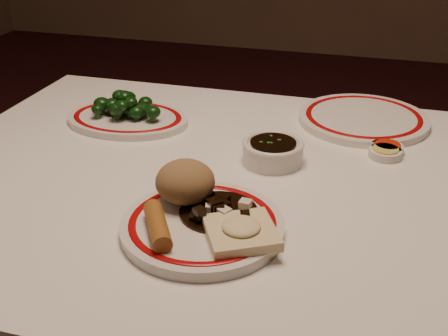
% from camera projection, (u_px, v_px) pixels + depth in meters
% --- Properties ---
extents(dining_table, '(1.20, 0.90, 0.75)m').
position_uv_depth(dining_table, '(235.00, 221.00, 1.06)').
color(dining_table, white).
rests_on(dining_table, ground).
extents(main_plate, '(0.33, 0.33, 0.02)m').
position_uv_depth(main_plate, '(203.00, 226.00, 0.86)').
color(main_plate, silver).
rests_on(main_plate, dining_table).
extents(rice_mound, '(0.10, 0.10, 0.07)m').
position_uv_depth(rice_mound, '(185.00, 182.00, 0.90)').
color(rice_mound, olive).
rests_on(rice_mound, main_plate).
extents(spring_roll, '(0.08, 0.11, 0.03)m').
position_uv_depth(spring_roll, '(157.00, 225.00, 0.82)').
color(spring_roll, '#9C6326').
rests_on(spring_roll, main_plate).
extents(fried_wonton, '(0.13, 0.13, 0.03)m').
position_uv_depth(fried_wonton, '(241.00, 231.00, 0.81)').
color(fried_wonton, beige).
rests_on(fried_wonton, main_plate).
extents(stirfry_heap, '(0.12, 0.12, 0.03)m').
position_uv_depth(stirfry_heap, '(219.00, 210.00, 0.87)').
color(stirfry_heap, black).
rests_on(stirfry_heap, main_plate).
extents(broccoli_plate, '(0.28, 0.24, 0.02)m').
position_uv_depth(broccoli_plate, '(128.00, 119.00, 1.24)').
color(broccoli_plate, silver).
rests_on(broccoli_plate, dining_table).
extents(broccoli_pile, '(0.16, 0.11, 0.05)m').
position_uv_depth(broccoli_pile, '(125.00, 105.00, 1.23)').
color(broccoli_pile, '#23471C').
rests_on(broccoli_pile, broccoli_plate).
extents(soy_bowl, '(0.12, 0.12, 0.04)m').
position_uv_depth(soy_bowl, '(273.00, 152.00, 1.07)').
color(soy_bowl, silver).
rests_on(soy_bowl, dining_table).
extents(sweet_sour_dish, '(0.06, 0.06, 0.02)m').
position_uv_depth(sweet_sour_dish, '(387.00, 148.00, 1.11)').
color(sweet_sour_dish, silver).
rests_on(sweet_sour_dish, dining_table).
extents(mustard_dish, '(0.06, 0.06, 0.02)m').
position_uv_depth(mustard_dish, '(385.00, 153.00, 1.09)').
color(mustard_dish, silver).
rests_on(mustard_dish, dining_table).
extents(far_plate, '(0.29, 0.29, 0.02)m').
position_uv_depth(far_plate, '(363.00, 118.00, 1.24)').
color(far_plate, silver).
rests_on(far_plate, dining_table).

